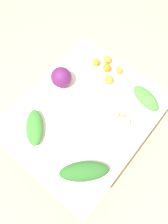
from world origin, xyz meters
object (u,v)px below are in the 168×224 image
at_px(orange_2, 96,62).
at_px(orange_4, 109,80).
at_px(cabbage_purple, 61,77).
at_px(egg_carton, 114,119).
at_px(greens_bunch_chard, 35,127).
at_px(greens_bunch_dandelion, 84,171).
at_px(orange_3, 108,60).
at_px(orange_0, 107,68).
at_px(orange_1, 119,71).
at_px(greens_bunch_scallion, 146,98).

height_order(orange_2, orange_4, orange_4).
distance_m(orange_2, orange_4, 0.23).
relative_size(cabbage_purple, egg_carton, 0.70).
bearing_deg(greens_bunch_chard, greens_bunch_dandelion, 88.35).
bearing_deg(greens_bunch_dandelion, cabbage_purple, -126.37).
bearing_deg(egg_carton, orange_2, -78.63).
distance_m(cabbage_purple, orange_3, 0.49).
distance_m(greens_bunch_dandelion, orange_0, 0.96).
height_order(egg_carton, orange_4, egg_carton).
bearing_deg(greens_bunch_chard, orange_1, 167.54).
height_order(orange_1, orange_4, orange_4).
distance_m(orange_1, orange_4, 0.15).
xyz_separation_m(greens_bunch_chard, orange_2, (-0.83, -0.02, -0.01)).
bearing_deg(orange_4, orange_1, 175.65).
bearing_deg(cabbage_purple, orange_0, 148.43).
height_order(greens_bunch_dandelion, orange_3, greens_bunch_dandelion).
bearing_deg(greens_bunch_scallion, greens_bunch_chard, -34.32).
height_order(greens_bunch_chard, orange_2, greens_bunch_chard).
bearing_deg(greens_bunch_scallion, egg_carton, -16.19).
relative_size(orange_1, orange_2, 0.91).
relative_size(greens_bunch_chard, orange_4, 3.84).
relative_size(greens_bunch_chard, greens_bunch_scallion, 1.09).
height_order(greens_bunch_chard, greens_bunch_dandelion, greens_bunch_dandelion).
distance_m(egg_carton, orange_4, 0.38).
relative_size(greens_bunch_scallion, orange_2, 4.03).
xyz_separation_m(greens_bunch_scallion, orange_2, (-0.03, -0.57, -0.01)).
relative_size(greens_bunch_chard, orange_2, 4.41).
bearing_deg(greens_bunch_chard, orange_2, -178.32).
height_order(egg_carton, greens_bunch_scallion, egg_carton).
height_order(greens_bunch_chard, orange_0, greens_bunch_chard).
height_order(greens_bunch_dandelion, greens_bunch_scallion, greens_bunch_dandelion).
bearing_deg(orange_0, orange_3, -146.67).
distance_m(greens_bunch_dandelion, orange_1, 0.97).
relative_size(egg_carton, orange_1, 4.01).
bearing_deg(orange_4, greens_bunch_dandelion, 24.30).
bearing_deg(cabbage_purple, greens_bunch_scallion, 115.66).
bearing_deg(orange_3, orange_2, -35.84).
distance_m(egg_carton, orange_3, 0.61).
height_order(cabbage_purple, egg_carton, cabbage_purple).
distance_m(orange_1, orange_3, 0.16).
bearing_deg(orange_0, cabbage_purple, -31.57).
height_order(cabbage_purple, orange_3, cabbage_purple).
height_order(greens_bunch_chard, greens_bunch_scallion, greens_bunch_scallion).
xyz_separation_m(greens_bunch_chard, orange_4, (-0.75, 0.19, -0.00)).
distance_m(greens_bunch_scallion, orange_2, 0.57).
distance_m(orange_1, orange_2, 0.23).
xyz_separation_m(cabbage_purple, greens_bunch_chard, (0.47, 0.13, -0.05)).
xyz_separation_m(cabbage_purple, orange_3, (-0.45, 0.17, -0.05)).
bearing_deg(greens_bunch_dandelion, orange_2, -146.76).
relative_size(egg_carton, greens_bunch_scallion, 0.90).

